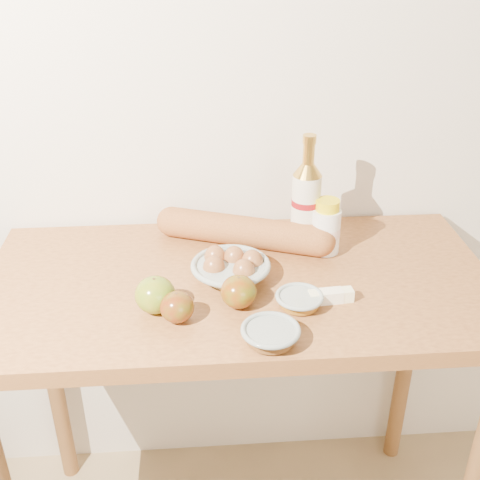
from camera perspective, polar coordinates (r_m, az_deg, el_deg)
name	(u,v)px	position (r m, az deg, el deg)	size (l,w,h in m)	color
back_wall	(229,74)	(1.57, -1.03, 15.49)	(3.50, 0.02, 2.60)	beige
table	(239,321)	(1.49, -0.09, -7.69)	(1.20, 0.60, 0.90)	#AB6C37
bourbon_bottle	(306,203)	(1.51, 6.26, 3.54)	(0.09, 0.09, 0.30)	beige
cream_bottle	(326,228)	(1.51, 8.16, 1.14)	(0.08, 0.08, 0.14)	white
egg_bowl	(231,268)	(1.41, -0.85, -2.65)	(0.24, 0.24, 0.07)	#909D98
baguette	(244,231)	(1.54, 0.34, 0.85)	(0.47, 0.24, 0.08)	#AE6935
apple_yellowgreen	(155,295)	(1.30, -8.04, -5.17)	(0.10, 0.10, 0.08)	olive
apple_redgreen_front	(177,307)	(1.27, -5.99, -6.33)	(0.08, 0.08, 0.07)	maroon
apple_redgreen_right	(239,292)	(1.30, -0.13, -4.93)	(0.11, 0.11, 0.07)	maroon
sugar_bowl	(271,334)	(1.21, 2.91, -8.91)	(0.15, 0.15, 0.03)	gray
syrup_bowl	(299,300)	(1.32, 5.64, -5.68)	(0.11, 0.11, 0.03)	#909D98
butter_stick	(331,296)	(1.35, 8.60, -5.28)	(0.10, 0.04, 0.03)	#FFF9C5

